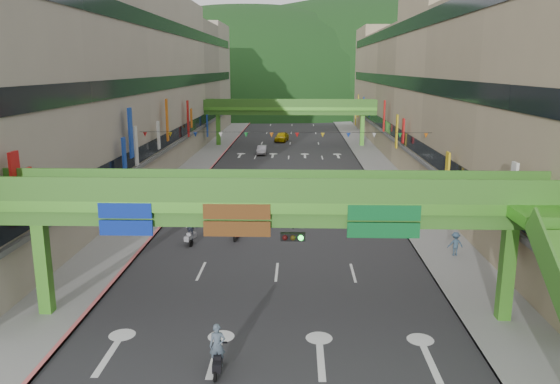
% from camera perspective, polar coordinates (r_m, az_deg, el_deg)
% --- Properties ---
extents(road_slab, '(18.00, 140.00, 0.02)m').
position_cam_1_polar(road_slab, '(69.37, 0.85, 3.09)').
color(road_slab, '#28282B').
rests_on(road_slab, ground).
extents(sidewalk_left, '(4.00, 140.00, 0.15)m').
position_cam_1_polar(sidewalk_left, '(70.41, -8.15, 3.16)').
color(sidewalk_left, gray).
rests_on(sidewalk_left, ground).
extents(sidewalk_right, '(4.00, 140.00, 0.15)m').
position_cam_1_polar(sidewalk_right, '(70.04, 9.90, 3.05)').
color(sidewalk_right, gray).
rests_on(sidewalk_right, ground).
extents(curb_left, '(0.20, 140.00, 0.18)m').
position_cam_1_polar(curb_left, '(70.10, -6.62, 3.18)').
color(curb_left, '#CC5959').
rests_on(curb_left, ground).
extents(curb_right, '(0.20, 140.00, 0.18)m').
position_cam_1_polar(curb_right, '(69.80, 8.36, 3.09)').
color(curb_right, gray).
rests_on(curb_right, ground).
extents(building_row_left, '(12.80, 95.00, 19.00)m').
position_cam_1_polar(building_row_left, '(71.28, -14.79, 10.58)').
color(building_row_left, '#9E937F').
rests_on(building_row_left, ground).
extents(building_row_right, '(12.80, 95.00, 19.00)m').
position_cam_1_polar(building_row_right, '(70.65, 16.69, 10.45)').
color(building_row_right, gray).
rests_on(building_row_right, ground).
extents(overpass_near, '(28.00, 12.27, 7.10)m').
position_cam_1_polar(overpass_near, '(24.63, 1.22, -2.70)').
color(overpass_near, '#4C9E2D').
rests_on(overpass_near, ground).
extents(overpass_far, '(28.00, 2.20, 7.10)m').
position_cam_1_polar(overpass_far, '(83.60, 1.05, 8.50)').
color(overpass_far, '#4C9E2D').
rests_on(overpass_far, ground).
extents(hill_left, '(168.00, 140.00, 112.00)m').
position_cam_1_polar(hill_left, '(179.46, -3.37, 9.11)').
color(hill_left, '#1C4419').
rests_on(hill_left, ground).
extents(hill_right, '(208.00, 176.00, 128.00)m').
position_cam_1_polar(hill_right, '(200.12, 8.80, 9.37)').
color(hill_right, '#1C4419').
rests_on(hill_right, ground).
extents(bunting_string, '(26.00, 0.36, 0.47)m').
position_cam_1_polar(bunting_string, '(48.71, 0.46, 5.98)').
color(bunting_string, black).
rests_on(bunting_string, ground).
extents(scooter_rider_near, '(0.66, 1.60, 2.09)m').
position_cam_1_polar(scooter_rider_near, '(22.39, -6.54, -16.18)').
color(scooter_rider_near, black).
rests_on(scooter_rider_near, ground).
extents(scooter_rider_mid, '(0.83, 1.60, 1.91)m').
position_cam_1_polar(scooter_rider_mid, '(52.92, 5.64, 1.01)').
color(scooter_rider_mid, black).
rests_on(scooter_rider_mid, ground).
extents(scooter_rider_left, '(1.09, 1.58, 2.08)m').
position_cam_1_polar(scooter_rider_left, '(37.65, -9.38, -3.92)').
color(scooter_rider_left, '#94929A').
rests_on(scooter_rider_left, ground).
extents(scooter_rider_far, '(0.96, 1.59, 2.14)m').
position_cam_1_polar(scooter_rider_far, '(38.37, -4.61, -3.39)').
color(scooter_rider_far, maroon).
rests_on(scooter_rider_far, ground).
extents(parked_scooter_row, '(1.60, 7.15, 1.08)m').
position_cam_1_polar(parked_scooter_row, '(50.09, 9.41, -0.32)').
color(parked_scooter_row, black).
rests_on(parked_scooter_row, ground).
extents(car_silver, '(1.31, 3.74, 1.23)m').
position_cam_1_polar(car_silver, '(76.00, -1.91, 4.41)').
color(car_silver, '#9B9AA2').
rests_on(car_silver, ground).
extents(car_yellow, '(2.54, 4.73, 1.53)m').
position_cam_1_polar(car_yellow, '(89.33, 0.18, 5.79)').
color(car_yellow, '#DCB808').
rests_on(car_yellow, ground).
extents(pedestrian_red, '(0.96, 0.84, 1.67)m').
position_cam_1_polar(pedestrian_red, '(50.65, 12.79, 0.04)').
color(pedestrian_red, '#9F2919').
rests_on(pedestrian_red, ground).
extents(pedestrian_dark, '(1.12, 0.76, 1.77)m').
position_cam_1_polar(pedestrian_dark, '(46.83, 15.42, -1.09)').
color(pedestrian_dark, black).
rests_on(pedestrian_dark, ground).
extents(pedestrian_blue, '(0.75, 0.52, 1.53)m').
position_cam_1_polar(pedestrian_blue, '(36.48, 17.83, -5.40)').
color(pedestrian_blue, '#304558').
rests_on(pedestrian_blue, ground).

